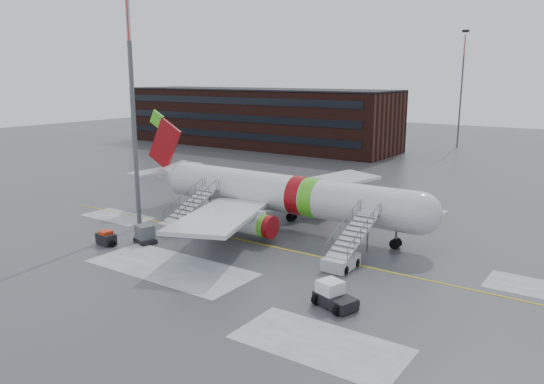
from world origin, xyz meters
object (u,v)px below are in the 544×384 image
Objects in this scene: airliner at (275,193)px; pushback_tug at (333,296)px; uld_container at (145,234)px; light_mast_near at (133,108)px; airstair_fwd at (345,253)px; baggage_tractor at (106,239)px; airstair_aft at (182,219)px.

airliner is 10.66× the size of pushback_tug.
uld_container is at bearing -120.19° from airliner.
light_mast_near reaches higher than pushback_tug.
light_mast_near is (-4.20, 3.06, 11.24)m from uld_container.
pushback_tug is at bearing -12.34° from light_mast_near.
airstair_fwd is 3.06× the size of baggage_tractor.
airliner is 13.57m from uld_container.
airliner reaches higher than airstair_fwd.
airstair_aft reaches higher than pushback_tug.
airliner is 4.55× the size of airstair_fwd.
airliner reaches higher than uld_container.
uld_container is 3.49m from baggage_tractor.
airstair_aft reaches higher than baggage_tractor.
uld_container is 0.10× the size of light_mast_near.
airstair_fwd is 18.63m from uld_container.
airstair_fwd reaches higher than baggage_tractor.
light_mast_near reaches higher than airstair_fwd.
light_mast_near is (-1.65, 5.43, 11.48)m from baggage_tractor.
airstair_aft is at bearing 25.17° from light_mast_near.
pushback_tug reaches higher than uld_container.
airstair_aft is at bearing -136.20° from airliner.
uld_container is (-20.80, 2.41, 0.03)m from pushback_tug.
baggage_tractor is (-20.49, -7.34, -0.53)m from airstair_fwd.
pushback_tug is (20.92, -7.39, -0.32)m from airstair_aft.
uld_container is at bearing 43.01° from baggage_tractor.
uld_container is (-17.95, -4.97, -0.29)m from airstair_fwd.
airstair_aft is 7.75m from baggage_tractor.
baggage_tractor is 0.11× the size of light_mast_near.
light_mast_near is (-4.08, -1.92, 10.95)m from airstair_aft.
baggage_tractor is at bearing 179.90° from pushback_tug.
airliner is at bearing 37.81° from light_mast_near.
light_mast_near is at bearing 167.66° from pushback_tug.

